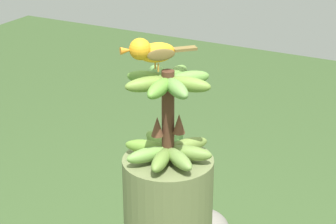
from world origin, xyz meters
name	(u,v)px	position (x,y,z in m)	size (l,w,h in m)	color
banana_bunch	(168,117)	(0.00, 0.00, 1.05)	(0.27, 0.27, 0.28)	#4C2D1E
perched_bird	(150,51)	(-0.04, -0.02, 1.25)	(0.17, 0.18, 0.10)	#C68933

